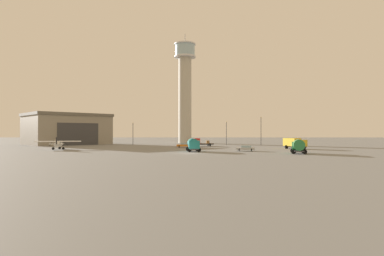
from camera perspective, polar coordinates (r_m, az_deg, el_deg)
The scene contains 14 objects.
ground_plane at distance 68.43m, azimuth -0.46°, elevation -4.49°, with size 400.00×400.00×0.00m, color slate.
control_tower at distance 133.54m, azimuth -1.25°, elevation 7.39°, with size 8.81×8.81×44.86m.
hangar at distance 125.92m, azimuth -21.20°, elevation -0.18°, with size 33.62×33.32×11.11m.
airplane_white at distance 88.72m, azimuth -22.53°, elevation -2.59°, with size 10.89×8.54×3.23m.
truck_fuel_tanker_green at distance 70.76m, azimuth 18.30°, elevation -3.00°, with size 4.00×6.15×2.97m.
truck_box_yellow at distance 90.07m, azimuth 17.64°, elevation -2.52°, with size 5.30×6.62×2.85m.
truck_fuel_tanker_teal at distance 74.70m, azimuth 0.20°, elevation -2.88°, with size 3.57×5.78×3.02m.
truck_flatbed_red at distance 102.31m, azimuth 1.45°, elevation -2.54°, with size 6.75×4.26×2.52m.
car_silver at distance 77.38m, azimuth 9.43°, elevation -3.49°, with size 4.49×2.69×1.37m.
car_orange at distance 94.43m, azimuth -1.36°, elevation -3.00°, with size 4.39×2.31×1.37m.
light_post_west at distance 113.28m, azimuth 12.09°, elevation -0.08°, with size 0.44×0.44×9.75m.
light_post_east at distance 111.35m, azimuth 6.09°, elevation -0.51°, with size 0.44×0.44×8.16m.
light_post_north at distance 113.66m, azimuth -10.39°, elevation -0.58°, with size 0.44×0.44×7.87m.
traffic_cone_near_left at distance 77.25m, azimuth 18.44°, elevation -3.75°, with size 0.36×0.36×0.72m.
Camera 1 is at (1.15, -68.27, 4.50)m, focal length 30.20 mm.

